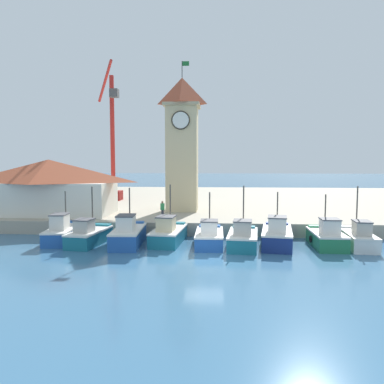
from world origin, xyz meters
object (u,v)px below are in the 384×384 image
(clock_tower, at_px, (182,141))
(dock_worker_near_tower, at_px, (162,210))
(fishing_boat_left_outer, at_px, (89,235))
(fishing_boat_right_outer, at_px, (327,237))
(fishing_boat_far_left, at_px, (63,232))
(fishing_boat_left_inner, at_px, (128,234))
(fishing_boat_far_right, at_px, (358,238))
(fishing_boat_right_inner, at_px, (277,235))
(fishing_boat_mid_left, at_px, (168,233))
(fishing_boat_center, at_px, (209,236))
(fishing_boat_mid_right, at_px, (243,238))
(warehouse_left, at_px, (49,186))
(port_crane_near, at_px, (112,152))

(clock_tower, distance_m, dock_worker_near_tower, 8.73)
(fishing_boat_left_outer, height_order, fishing_boat_right_outer, fishing_boat_left_outer)
(fishing_boat_far_left, bearing_deg, fishing_boat_left_inner, -8.82)
(fishing_boat_right_outer, height_order, fishing_boat_far_right, fishing_boat_far_right)
(fishing_boat_right_inner, bearing_deg, fishing_boat_mid_left, 176.81)
(fishing_boat_center, height_order, fishing_boat_mid_right, fishing_boat_mid_right)
(fishing_boat_left_inner, distance_m, fishing_boat_mid_left, 3.00)
(fishing_boat_mid_left, distance_m, clock_tower, 12.54)
(clock_tower, relative_size, warehouse_left, 1.23)
(fishing_boat_right_outer, xyz_separation_m, warehouse_left, (-23.79, 7.16, 3.05))
(fishing_boat_left_outer, height_order, dock_worker_near_tower, fishing_boat_left_outer)
(fishing_boat_mid_left, relative_size, port_crane_near, 0.29)
(fishing_boat_right_inner, height_order, warehouse_left, warehouse_left)
(fishing_boat_mid_left, distance_m, fishing_boat_right_inner, 8.05)
(fishing_boat_far_right, xyz_separation_m, dock_worker_near_tower, (-14.86, 4.54, 1.27))
(fishing_boat_right_outer, bearing_deg, fishing_boat_far_right, 1.77)
(fishing_boat_left_outer, distance_m, port_crane_near, 21.65)
(fishing_boat_far_left, bearing_deg, fishing_boat_far_right, -1.29)
(fishing_boat_mid_left, bearing_deg, warehouse_left, 151.61)
(fishing_boat_mid_left, distance_m, port_crane_near, 22.62)
(clock_tower, height_order, port_crane_near, port_crane_near)
(fishing_boat_center, height_order, dock_worker_near_tower, fishing_boat_center)
(port_crane_near, bearing_deg, fishing_boat_center, -57.41)
(fishing_boat_left_outer, distance_m, fishing_boat_mid_right, 11.34)
(fishing_boat_right_outer, height_order, clock_tower, clock_tower)
(fishing_boat_far_left, bearing_deg, dock_worker_near_tower, 29.58)
(fishing_boat_right_outer, relative_size, dock_worker_near_tower, 2.69)
(fishing_boat_mid_right, bearing_deg, fishing_boat_mid_left, 168.91)
(fishing_boat_mid_left, height_order, port_crane_near, port_crane_near)
(fishing_boat_left_outer, distance_m, fishing_boat_center, 8.93)
(fishing_boat_left_outer, height_order, port_crane_near, port_crane_near)
(dock_worker_near_tower, bearing_deg, fishing_boat_far_left, -150.42)
(fishing_boat_center, bearing_deg, fishing_boat_left_outer, -178.41)
(fishing_boat_left_inner, xyz_separation_m, port_crane_near, (-6.79, 20.16, 6.53))
(fishing_boat_right_outer, relative_size, fishing_boat_far_right, 0.91)
(fishing_boat_far_left, distance_m, fishing_boat_left_outer, 2.52)
(dock_worker_near_tower, bearing_deg, port_crane_near, 119.47)
(fishing_boat_left_outer, relative_size, dock_worker_near_tower, 2.91)
(fishing_boat_left_inner, distance_m, fishing_boat_right_inner, 10.94)
(clock_tower, height_order, dock_worker_near_tower, clock_tower)
(warehouse_left, xyz_separation_m, port_crane_near, (2.54, 12.75, 3.54))
(fishing_boat_far_left, bearing_deg, fishing_boat_mid_right, -4.55)
(fishing_boat_mid_left, xyz_separation_m, fishing_boat_center, (3.11, -0.66, -0.05))
(fishing_boat_right_inner, xyz_separation_m, dock_worker_near_tower, (-9.08, 4.50, 1.19))
(fishing_boat_right_outer, bearing_deg, dock_worker_near_tower, 159.91)
(fishing_boat_left_inner, bearing_deg, warehouse_left, 141.51)
(fishing_boat_left_inner, bearing_deg, fishing_boat_right_inner, 1.90)
(fishing_boat_center, relative_size, dock_worker_near_tower, 2.85)
(fishing_boat_far_right, bearing_deg, fishing_boat_mid_left, 177.98)
(fishing_boat_mid_left, height_order, fishing_boat_right_inner, fishing_boat_mid_left)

